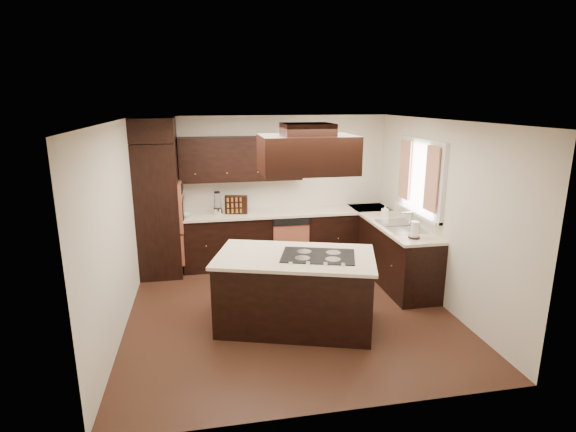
% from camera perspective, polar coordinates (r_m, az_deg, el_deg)
% --- Properties ---
extents(floor, '(4.20, 4.20, 0.02)m').
position_cam_1_polar(floor, '(6.20, 0.13, -11.86)').
color(floor, '#4E2D1D').
rests_on(floor, ground).
extents(ceiling, '(4.20, 4.20, 0.02)m').
position_cam_1_polar(ceiling, '(5.56, 0.15, 12.08)').
color(ceiling, white).
rests_on(ceiling, ground).
extents(wall_back, '(4.20, 0.02, 2.50)m').
position_cam_1_polar(wall_back, '(7.79, -2.80, 3.42)').
color(wall_back, beige).
rests_on(wall_back, ground).
extents(wall_front, '(4.20, 0.02, 2.50)m').
position_cam_1_polar(wall_front, '(3.81, 6.21, -8.68)').
color(wall_front, beige).
rests_on(wall_front, ground).
extents(wall_left, '(0.02, 4.20, 2.50)m').
position_cam_1_polar(wall_left, '(5.76, -20.96, -1.54)').
color(wall_left, beige).
rests_on(wall_left, ground).
extents(wall_right, '(0.02, 4.20, 2.50)m').
position_cam_1_polar(wall_right, '(6.48, 18.78, 0.38)').
color(wall_right, beige).
rests_on(wall_right, ground).
extents(oven_column, '(0.65, 0.75, 2.12)m').
position_cam_1_polar(oven_column, '(7.39, -16.09, 0.76)').
color(oven_column, black).
rests_on(oven_column, floor).
extents(wall_oven_face, '(0.05, 0.62, 0.78)m').
position_cam_1_polar(wall_oven_face, '(7.35, -13.41, 1.34)').
color(wall_oven_face, '#B35B41').
rests_on(wall_oven_face, oven_column).
extents(base_cabinets_back, '(2.93, 0.60, 0.88)m').
position_cam_1_polar(base_cabinets_back, '(7.69, -2.15, -2.94)').
color(base_cabinets_back, black).
rests_on(base_cabinets_back, floor).
extents(base_cabinets_right, '(0.60, 2.40, 0.88)m').
position_cam_1_polar(base_cabinets_right, '(7.34, 12.74, -4.17)').
color(base_cabinets_right, black).
rests_on(base_cabinets_right, floor).
extents(countertop_back, '(2.93, 0.63, 0.04)m').
position_cam_1_polar(countertop_back, '(7.55, -2.16, 0.36)').
color(countertop_back, beige).
rests_on(countertop_back, base_cabinets_back).
extents(countertop_right, '(0.63, 2.40, 0.04)m').
position_cam_1_polar(countertop_right, '(7.20, 12.83, -0.71)').
color(countertop_right, beige).
rests_on(countertop_right, base_cabinets_right).
extents(upper_cabinets, '(2.00, 0.34, 0.72)m').
position_cam_1_polar(upper_cabinets, '(7.47, -5.95, 7.24)').
color(upper_cabinets, black).
rests_on(upper_cabinets, wall_back).
extents(dishwasher_front, '(0.60, 0.05, 0.72)m').
position_cam_1_polar(dishwasher_front, '(7.48, 0.42, -3.80)').
color(dishwasher_front, '#B35B41').
rests_on(dishwasher_front, floor).
extents(window_frame, '(0.06, 1.32, 1.12)m').
position_cam_1_polar(window_frame, '(6.86, 16.53, 4.72)').
color(window_frame, white).
rests_on(window_frame, wall_right).
extents(window_pane, '(0.00, 1.20, 1.00)m').
position_cam_1_polar(window_pane, '(6.87, 16.74, 4.72)').
color(window_pane, white).
rests_on(window_pane, wall_right).
extents(curtain_left, '(0.02, 0.34, 0.90)m').
position_cam_1_polar(curtain_left, '(6.46, 17.77, 4.50)').
color(curtain_left, beige).
rests_on(curtain_left, wall_right).
extents(curtain_right, '(0.02, 0.34, 0.90)m').
position_cam_1_polar(curtain_right, '(7.20, 14.62, 5.69)').
color(curtain_right, beige).
rests_on(curtain_right, wall_right).
extents(sink_rim, '(0.52, 0.84, 0.01)m').
position_cam_1_polar(sink_rim, '(6.89, 14.10, -1.26)').
color(sink_rim, silver).
rests_on(sink_rim, countertop_right).
extents(island, '(2.06, 1.52, 0.88)m').
position_cam_1_polar(island, '(5.65, 0.89, -9.60)').
color(island, black).
rests_on(island, floor).
extents(island_top, '(2.15, 1.60, 0.04)m').
position_cam_1_polar(island_top, '(5.47, 0.91, -5.20)').
color(island_top, beige).
rests_on(island_top, island).
extents(cooktop, '(1.01, 0.82, 0.01)m').
position_cam_1_polar(cooktop, '(5.45, 3.85, -5.05)').
color(cooktop, black).
rests_on(cooktop, island_top).
extents(range_hood, '(1.05, 0.72, 0.42)m').
position_cam_1_polar(range_hood, '(5.07, 2.45, 7.86)').
color(range_hood, black).
rests_on(range_hood, ceiling).
extents(hood_duct, '(0.55, 0.50, 0.13)m').
position_cam_1_polar(hood_duct, '(5.05, 2.48, 10.96)').
color(hood_duct, black).
rests_on(hood_duct, ceiling).
extents(blender_base, '(0.15, 0.15, 0.10)m').
position_cam_1_polar(blender_base, '(7.47, -8.90, 0.57)').
color(blender_base, silver).
rests_on(blender_base, countertop_back).
extents(blender_pitcher, '(0.13, 0.13, 0.26)m').
position_cam_1_polar(blender_pitcher, '(7.42, -8.95, 1.92)').
color(blender_pitcher, silver).
rests_on(blender_pitcher, blender_base).
extents(spice_rack, '(0.38, 0.17, 0.31)m').
position_cam_1_polar(spice_rack, '(7.45, -6.59, 1.43)').
color(spice_rack, black).
rests_on(spice_rack, countertop_back).
extents(mixing_bowl, '(0.30, 0.30, 0.06)m').
position_cam_1_polar(mixing_bowl, '(7.40, -12.86, 0.08)').
color(mixing_bowl, white).
rests_on(mixing_bowl, countertop_back).
extents(soap_bottle, '(0.10, 0.10, 0.19)m').
position_cam_1_polar(soap_bottle, '(7.41, 12.23, 0.68)').
color(soap_bottle, white).
rests_on(soap_bottle, countertop_right).
extents(paper_towel, '(0.13, 0.13, 0.24)m').
position_cam_1_polar(paper_towel, '(6.33, 15.78, -1.71)').
color(paper_towel, white).
rests_on(paper_towel, countertop_right).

